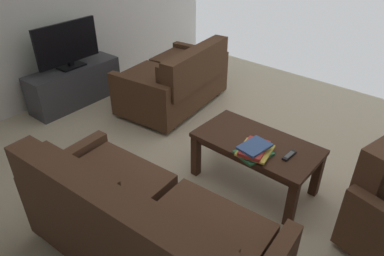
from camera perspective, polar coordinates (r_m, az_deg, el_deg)
ground_plane at (r=3.51m, az=5.79°, el=-6.15°), size 5.28×5.11×0.01m
sofa_main at (r=2.40m, az=-8.33°, el=-16.10°), size 1.85×0.94×0.90m
loveseat_near at (r=4.39m, az=-2.56°, el=7.84°), size 1.03×1.49×0.82m
coffee_table at (r=3.08m, az=10.52°, el=-3.30°), size 1.07×0.57×0.47m
tv_stand at (r=4.77m, az=-18.68°, el=6.74°), size 0.43×1.22×0.50m
flat_tv at (r=4.58m, az=-19.85°, el=12.79°), size 0.21×0.85×0.55m
book_stack at (r=2.85m, az=10.22°, el=-3.56°), size 0.30×0.33×0.09m
tv_remote at (r=2.91m, az=15.71°, el=-4.37°), size 0.05×0.16×0.02m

